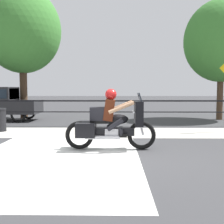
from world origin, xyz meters
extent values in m
plane|color=#38383A|center=(0.00, 0.00, 0.00)|extent=(120.00, 120.00, 0.00)
cube|color=#B7B2A8|center=(0.00, 3.40, 0.01)|extent=(44.00, 2.40, 0.01)
cube|color=silver|center=(-1.23, -0.20, 0.00)|extent=(3.77, 6.00, 0.01)
cube|color=black|center=(0.00, 5.13, 1.06)|extent=(36.00, 0.04, 0.06)
cube|color=black|center=(0.00, 5.13, 0.60)|extent=(36.00, 0.03, 0.04)
cylinder|color=black|center=(0.00, 5.13, 0.55)|extent=(0.05, 0.05, 1.09)
torus|color=black|center=(0.79, 0.61, 0.36)|extent=(0.73, 0.11, 0.73)
torus|color=black|center=(-0.81, 0.61, 0.36)|extent=(0.73, 0.11, 0.73)
cube|color=black|center=(-0.01, 0.61, 0.46)|extent=(1.21, 0.22, 0.20)
cube|color=silver|center=(0.02, 0.61, 0.41)|extent=(0.34, 0.26, 0.26)
ellipsoid|color=black|center=(0.18, 0.61, 0.78)|extent=(0.54, 0.30, 0.26)
cube|color=black|center=(-0.17, 0.61, 0.72)|extent=(0.70, 0.28, 0.08)
cube|color=black|center=(0.71, 0.61, 0.93)|extent=(0.20, 0.60, 0.63)
cube|color=#1E232B|center=(0.73, 0.61, 1.34)|extent=(0.10, 0.51, 0.24)
cylinder|color=silver|center=(0.57, 0.61, 0.98)|extent=(0.04, 0.70, 0.04)
cylinder|color=silver|center=(-0.20, 0.45, 0.33)|extent=(0.88, 0.09, 0.09)
cube|color=black|center=(-0.63, 0.37, 0.53)|extent=(0.48, 0.28, 0.36)
cube|color=black|center=(-0.63, 0.85, 0.53)|extent=(0.48, 0.28, 0.36)
cylinder|color=silver|center=(0.76, 0.61, 0.64)|extent=(0.19, 0.06, 0.56)
cube|color=#4C1E0F|center=(-0.04, 0.61, 1.02)|extent=(0.31, 0.36, 0.57)
sphere|color=tan|center=(0.00, 0.61, 1.39)|extent=(0.23, 0.23, 0.23)
sphere|color=#B21919|center=(0.00, 0.61, 1.41)|extent=(0.29, 0.29, 0.29)
cylinder|color=black|center=(0.11, 0.46, 0.66)|extent=(0.44, 0.13, 0.34)
cylinder|color=black|center=(0.26, 0.46, 0.47)|extent=(0.11, 0.11, 0.18)
cube|color=black|center=(0.31, 0.46, 0.38)|extent=(0.20, 0.10, 0.09)
cylinder|color=black|center=(0.11, 0.76, 0.66)|extent=(0.44, 0.13, 0.34)
cylinder|color=black|center=(0.26, 0.76, 0.47)|extent=(0.11, 0.11, 0.18)
cube|color=black|center=(0.31, 0.76, 0.38)|extent=(0.20, 0.10, 0.09)
cylinder|color=tan|center=(0.26, 0.31, 1.10)|extent=(0.64, 0.09, 0.33)
cylinder|color=tan|center=(0.26, 0.91, 1.10)|extent=(0.64, 0.09, 0.33)
cube|color=black|center=(-0.34, 0.61, 0.92)|extent=(0.37, 0.32, 0.34)
cube|color=#19232D|center=(-4.87, 7.16, 1.33)|extent=(0.04, 1.32, 0.52)
torus|color=black|center=(-4.41, 6.38, 0.37)|extent=(0.74, 0.11, 0.74)
torus|color=black|center=(-4.41, 7.94, 0.37)|extent=(0.74, 0.11, 0.74)
cylinder|color=#473323|center=(5.42, 7.85, 1.21)|extent=(0.31, 0.31, 2.43)
ellipsoid|color=#3D7F33|center=(5.42, 7.85, 3.97)|extent=(3.73, 3.73, 4.10)
cylinder|color=#473323|center=(-4.76, 8.29, 1.47)|extent=(0.38, 0.38, 2.94)
ellipsoid|color=#3D7F33|center=(-4.76, 8.29, 4.60)|extent=(4.02, 4.02, 4.42)
camera|label=1|loc=(0.13, -6.50, 1.53)|focal=45.00mm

